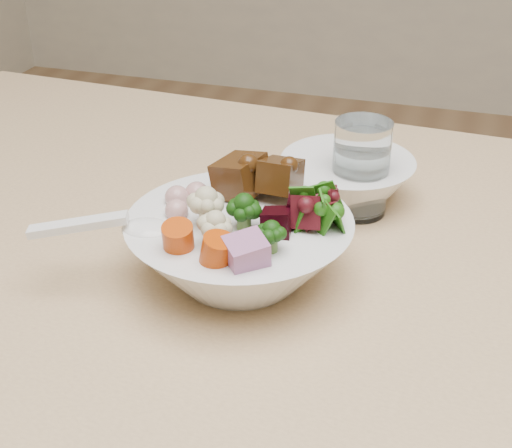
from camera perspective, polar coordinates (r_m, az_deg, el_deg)
name	(u,v)px	position (r m, az deg, el deg)	size (l,w,h in m)	color
dining_table	(432,399)	(0.74, 13.92, -13.47)	(1.82, 1.09, 0.83)	tan
food_bowl	(242,244)	(0.72, -1.16, -1.58)	(0.23, 0.23, 0.12)	white
soup_spoon	(129,229)	(0.70, -10.13, -0.37)	(0.14, 0.07, 0.03)	white
water_glass	(360,172)	(0.84, 8.35, 4.15)	(0.07, 0.07, 0.11)	white
side_bowl	(347,180)	(0.88, 7.26, 3.53)	(0.16, 0.16, 0.05)	white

